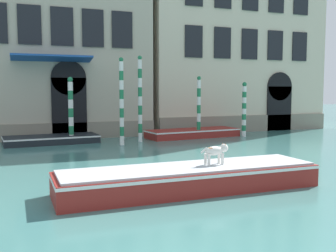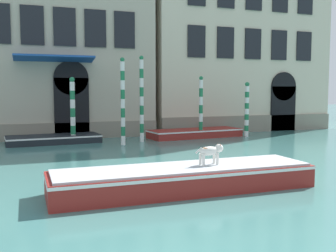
# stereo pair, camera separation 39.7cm
# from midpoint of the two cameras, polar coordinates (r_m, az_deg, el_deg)

# --- Properties ---
(palazzo_left) EXTENTS (10.72, 7.40, 12.78)m
(palazzo_left) POSITION_cam_midpoint_polar(r_m,az_deg,el_deg) (26.32, -14.92, 12.84)
(palazzo_left) COLOR #B2A893
(palazzo_left) RESTS_ON ground_plane
(palazzo_right) EXTENTS (12.78, 6.13, 15.74)m
(palazzo_right) POSITION_cam_midpoint_polar(r_m,az_deg,el_deg) (30.12, 9.57, 14.79)
(palazzo_right) COLOR beige
(palazzo_right) RESTS_ON ground_plane
(boat_foreground) EXTENTS (7.46, 1.94, 0.69)m
(boat_foreground) POSITION_cam_midpoint_polar(r_m,az_deg,el_deg) (11.07, 3.44, -7.50)
(boat_foreground) COLOR maroon
(boat_foreground) RESTS_ON ground_plane
(dog_on_deck) EXTENTS (0.89, 0.32, 0.59)m
(dog_on_deck) POSITION_cam_midpoint_polar(r_m,az_deg,el_deg) (11.26, 7.26, -3.64)
(dog_on_deck) COLOR silver
(dog_on_deck) RESTS_ON boat_foreground
(boat_moored_near_palazzo) EXTENTS (4.94, 2.30, 0.42)m
(boat_moored_near_palazzo) POSITION_cam_midpoint_polar(r_m,az_deg,el_deg) (21.66, -15.75, -1.82)
(boat_moored_near_palazzo) COLOR black
(boat_moored_near_palazzo) RESTS_ON ground_plane
(boat_moored_far) EXTENTS (5.85, 2.47, 0.48)m
(boat_moored_far) POSITION_cam_midpoint_polar(r_m,az_deg,el_deg) (23.55, 4.44, -1.01)
(boat_moored_far) COLOR maroon
(boat_moored_far) RESTS_ON ground_plane
(mooring_pole_0) EXTENTS (0.23, 0.23, 4.65)m
(mooring_pole_0) POSITION_cam_midpoint_polar(r_m,az_deg,el_deg) (21.33, -3.31, 3.98)
(mooring_pole_0) COLOR white
(mooring_pole_0) RESTS_ON ground_plane
(mooring_pole_1) EXTENTS (0.27, 0.27, 3.29)m
(mooring_pole_1) POSITION_cam_midpoint_polar(r_m,az_deg,el_deg) (24.26, 11.82, 2.42)
(mooring_pole_1) COLOR white
(mooring_pole_1) RESTS_ON ground_plane
(mooring_pole_3) EXTENTS (0.23, 0.23, 4.46)m
(mooring_pole_3) POSITION_cam_midpoint_polar(r_m,az_deg,el_deg) (20.14, -6.02, 3.61)
(mooring_pole_3) COLOR white
(mooring_pole_3) RESTS_ON ground_plane
(mooring_pole_4) EXTENTS (0.27, 0.27, 3.50)m
(mooring_pole_4) POSITION_cam_midpoint_polar(r_m,az_deg,el_deg) (21.34, -13.15, 2.30)
(mooring_pole_4) COLOR white
(mooring_pole_4) RESTS_ON ground_plane
(mooring_pole_5) EXTENTS (0.23, 0.23, 3.62)m
(mooring_pole_5) POSITION_cam_midpoint_polar(r_m,az_deg,el_deg) (22.95, 5.29, 2.75)
(mooring_pole_5) COLOR white
(mooring_pole_5) RESTS_ON ground_plane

